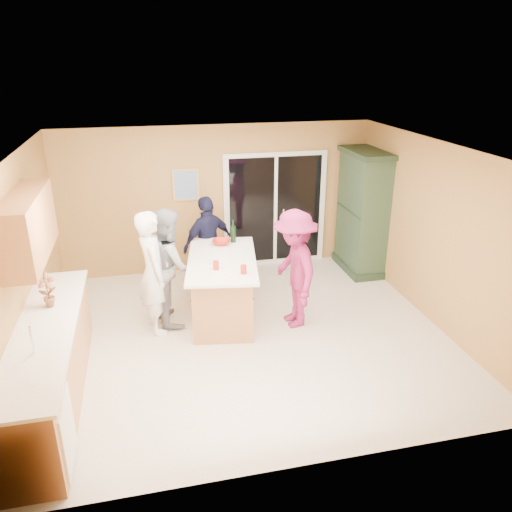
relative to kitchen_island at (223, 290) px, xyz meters
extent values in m
plane|color=silver|center=(0.24, -0.61, -0.44)|extent=(5.50, 5.50, 0.00)
cube|color=white|center=(0.24, -0.61, 2.16)|extent=(5.50, 5.00, 0.10)
cube|color=tan|center=(0.24, 1.89, 0.86)|extent=(5.50, 0.10, 2.60)
cube|color=tan|center=(0.24, -3.11, 0.86)|extent=(5.50, 0.10, 2.60)
cube|color=tan|center=(-2.51, -0.61, 0.86)|extent=(0.10, 5.00, 2.60)
cube|color=tan|center=(2.99, -0.61, 0.86)|extent=(0.10, 5.00, 2.60)
cube|color=#CA854E|center=(-2.21, -1.51, 0.01)|extent=(0.60, 3.00, 0.90)
cube|color=white|center=(-2.20, -2.61, -0.04)|extent=(0.62, 0.60, 0.72)
cube|color=white|center=(-2.19, -1.51, 0.48)|extent=(0.65, 3.05, 0.04)
cylinder|color=silver|center=(-2.21, -2.01, 0.65)|extent=(0.02, 0.02, 0.30)
cube|color=#CA854E|center=(-2.33, -0.81, 1.43)|extent=(0.35, 1.60, 0.75)
cube|color=silver|center=(1.29, 1.86, 0.61)|extent=(1.90, 0.05, 2.10)
cube|color=black|center=(1.29, 1.85, 0.61)|extent=(1.70, 0.03, 1.94)
cube|color=silver|center=(1.29, 1.84, 0.61)|extent=(0.06, 0.04, 1.94)
cube|color=silver|center=(1.44, 1.83, 0.56)|extent=(0.02, 0.03, 0.12)
cube|color=tan|center=(-0.31, 1.87, 1.16)|extent=(0.46, 0.03, 0.56)
cube|color=#4D6CA0|center=(-0.31, 1.86, 1.16)|extent=(0.38, 0.02, 0.48)
cube|color=#CA854E|center=(0.00, 0.00, 0.01)|extent=(1.07, 1.70, 0.90)
cube|color=white|center=(0.00, 0.00, 0.48)|extent=(1.25, 1.93, 0.04)
cube|color=black|center=(0.00, 0.00, -0.39)|extent=(0.97, 1.61, 0.10)
cube|color=#1E311E|center=(2.73, 1.23, -0.38)|extent=(0.61, 1.15, 0.13)
cube|color=#2C432E|center=(2.73, 1.23, 0.64)|extent=(0.54, 1.08, 2.03)
cube|color=#1E311E|center=(2.73, 1.23, 1.70)|extent=(0.63, 1.19, 0.09)
imported|color=white|center=(-0.99, -0.15, 0.44)|extent=(0.53, 0.71, 1.78)
imported|color=gray|center=(-0.75, 0.10, 0.42)|extent=(0.75, 0.91, 1.72)
imported|color=black|center=(-0.06, 1.04, 0.36)|extent=(1.01, 0.78, 1.60)
imported|color=#972052|center=(0.97, -0.42, 0.42)|extent=(0.69, 1.14, 1.73)
imported|color=red|center=(0.09, 0.59, 0.54)|extent=(0.35, 0.35, 0.07)
imported|color=red|center=(-2.21, -1.00, 0.71)|extent=(0.23, 0.17, 0.42)
cylinder|color=red|center=(0.20, -0.58, 0.56)|extent=(0.09, 0.09, 0.12)
cylinder|color=red|center=(-0.14, -0.36, 0.56)|extent=(0.09, 0.09, 0.12)
cylinder|color=black|center=(0.29, 0.65, 0.63)|extent=(0.08, 0.08, 0.26)
cylinder|color=black|center=(0.29, 0.65, 0.81)|extent=(0.03, 0.03, 0.10)
cylinder|color=silver|center=(-0.14, -0.11, 0.51)|extent=(0.29, 0.29, 0.01)
camera|label=1|loc=(-1.00, -6.61, 3.25)|focal=35.00mm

